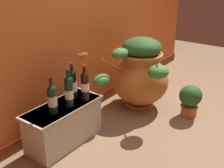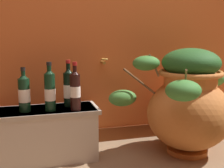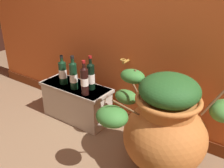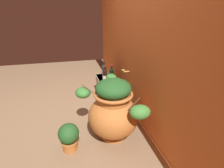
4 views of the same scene
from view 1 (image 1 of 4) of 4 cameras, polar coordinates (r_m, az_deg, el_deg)
name	(u,v)px [view 1 (image 1 of 4)]	position (r m, az deg, el deg)	size (l,w,h in m)	color
ground_plane	(180,141)	(2.78, 13.62, -11.04)	(7.00, 7.00, 0.00)	#896B4C
terracotta_urn	(140,74)	(3.18, 5.70, 2.10)	(1.01, 0.76, 0.80)	#C17033
stone_ledge	(64,123)	(2.61, -9.66, -7.73)	(0.75, 0.32, 0.38)	beige
wine_bottle_left	(72,83)	(2.60, -7.96, 0.14)	(0.08, 0.08, 0.34)	black
wine_bottle_middle	(52,98)	(2.37, -11.95, -2.81)	(0.08, 0.08, 0.30)	black
wine_bottle_right	(85,85)	(2.54, -5.47, -0.17)	(0.07, 0.07, 0.34)	black
wine_bottle_back	(69,90)	(2.45, -8.67, -1.27)	(0.08, 0.08, 0.34)	black
potted_shrub	(190,99)	(3.14, 15.48, -2.89)	(0.26, 0.24, 0.35)	#C17033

